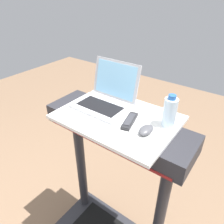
# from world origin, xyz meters

# --- Properties ---
(desk_board) EXTENTS (0.65, 0.47, 0.02)m
(desk_board) POSITION_xyz_m (0.00, 0.70, 1.19)
(desk_board) COLOR white
(desk_board) RESTS_ON treadmill_base
(laptop) EXTENTS (0.32, 0.29, 0.25)m
(laptop) POSITION_xyz_m (-0.13, 0.77, 1.25)
(laptop) COLOR #B7B7BC
(laptop) RESTS_ON desk_board
(computer_mouse) EXTENTS (0.07, 0.10, 0.03)m
(computer_mouse) POSITION_xyz_m (0.21, 0.66, 1.22)
(computer_mouse) COLOR #4C4C51
(computer_mouse) RESTS_ON desk_board
(water_bottle) EXTENTS (0.07, 0.07, 0.18)m
(water_bottle) POSITION_xyz_m (0.27, 0.78, 1.28)
(water_bottle) COLOR silver
(water_bottle) RESTS_ON desk_board
(tv_remote) EXTENTS (0.08, 0.17, 0.02)m
(tv_remote) POSITION_xyz_m (0.09, 0.68, 1.21)
(tv_remote) COLOR #232326
(tv_remote) RESTS_ON desk_board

